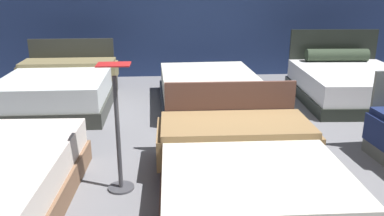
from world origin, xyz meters
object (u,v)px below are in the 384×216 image
(bed_3, at_px, (60,89))
(bed_4, at_px, (210,90))
(bed_5, at_px, (351,84))
(price_sign, at_px, (118,143))
(bed_1, at_px, (244,170))

(bed_3, bearing_deg, bed_4, -1.50)
(bed_3, xyz_separation_m, bed_5, (4.56, 0.03, -0.01))
(bed_3, xyz_separation_m, price_sign, (1.15, -2.60, 0.19))
(bed_3, relative_size, bed_5, 0.98)
(bed_1, xyz_separation_m, bed_5, (2.30, 2.79, 0.03))
(bed_3, distance_m, bed_4, 2.27)
(bed_1, distance_m, bed_3, 3.58)
(bed_1, xyz_separation_m, bed_3, (-2.27, 2.77, 0.04))
(bed_4, height_order, price_sign, price_sign)
(bed_4, xyz_separation_m, bed_5, (2.30, 0.09, 0.03))
(bed_4, distance_m, price_sign, 2.78)
(price_sign, bearing_deg, bed_3, 113.82)
(price_sign, bearing_deg, bed_5, 37.62)
(bed_3, height_order, bed_4, bed_3)
(bed_1, height_order, bed_4, bed_1)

